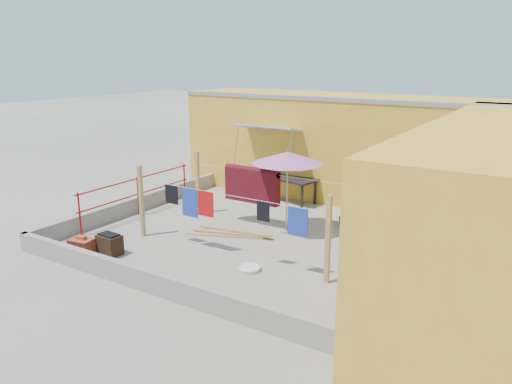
# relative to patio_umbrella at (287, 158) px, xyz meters

# --- Properties ---
(ground) EXTENTS (80.00, 80.00, 0.00)m
(ground) POSITION_rel_patio_umbrella_xyz_m (-0.39, -0.76, -1.92)
(ground) COLOR #9E998E
(ground) RESTS_ON ground
(wall_back) EXTENTS (11.00, 3.27, 3.21)m
(wall_back) POSITION_rel_patio_umbrella_xyz_m (0.11, 3.94, -0.32)
(wall_back) COLOR gold
(wall_back) RESTS_ON ground
(wall_right) EXTENTS (2.40, 9.00, 3.20)m
(wall_right) POSITION_rel_patio_umbrella_xyz_m (4.81, -0.76, -0.32)
(wall_right) COLOR gold
(wall_right) RESTS_ON ground
(parapet_front) EXTENTS (8.30, 0.16, 0.44)m
(parapet_front) POSITION_rel_patio_umbrella_xyz_m (-0.39, -4.34, -1.70)
(parapet_front) COLOR gray
(parapet_front) RESTS_ON ground
(parapet_left) EXTENTS (0.16, 7.30, 0.44)m
(parapet_left) POSITION_rel_patio_umbrella_xyz_m (-4.47, -0.76, -1.70)
(parapet_left) COLOR gray
(parapet_left) RESTS_ON ground
(red_railing) EXTENTS (0.05, 4.20, 1.10)m
(red_railing) POSITION_rel_patio_umbrella_xyz_m (-4.24, -0.96, -1.20)
(red_railing) COLOR #A61310
(red_railing) RESTS_ON ground
(clothesline_rig) EXTENTS (5.09, 2.35, 1.80)m
(clothesline_rig) POSITION_rel_patio_umbrella_xyz_m (-0.90, -0.25, -0.88)
(clothesline_rig) COLOR tan
(clothesline_rig) RESTS_ON ground
(patio_umbrella) EXTENTS (2.16, 2.16, 2.14)m
(patio_umbrella) POSITION_rel_patio_umbrella_xyz_m (0.00, 0.00, 0.00)
(patio_umbrella) COLOR gray
(patio_umbrella) RESTS_ON ground
(outdoor_table) EXTENTS (1.78, 1.10, 0.78)m
(outdoor_table) POSITION_rel_patio_umbrella_xyz_m (-1.25, 2.44, -1.22)
(outdoor_table) COLOR black
(outdoor_table) RESTS_ON ground
(brick_stack) EXTENTS (0.57, 0.45, 0.46)m
(brick_stack) POSITION_rel_patio_umbrella_xyz_m (-3.16, -3.80, -1.73)
(brick_stack) COLOR #A73926
(brick_stack) RESTS_ON ground
(lumber_pile) EXTENTS (2.08, 0.90, 0.13)m
(lumber_pile) POSITION_rel_patio_umbrella_xyz_m (-1.06, -0.98, -1.86)
(lumber_pile) COLOR tan
(lumber_pile) RESTS_ON ground
(brazier) EXTENTS (0.56, 0.39, 0.49)m
(brazier) POSITION_rel_patio_umbrella_xyz_m (-2.66, -3.44, -1.68)
(brazier) COLOR #301D12
(brazier) RESTS_ON ground
(white_basin) EXTENTS (0.49, 0.49, 0.09)m
(white_basin) POSITION_rel_patio_umbrella_xyz_m (0.49, -2.49, -1.88)
(white_basin) COLOR silver
(white_basin) RESTS_ON ground
(water_jug_a) EXTENTS (0.24, 0.24, 0.37)m
(water_jug_a) POSITION_rel_patio_umbrella_xyz_m (2.84, -0.24, -1.76)
(water_jug_a) COLOR silver
(water_jug_a) RESTS_ON ground
(water_jug_b) EXTENTS (0.23, 0.23, 0.36)m
(water_jug_b) POSITION_rel_patio_umbrella_xyz_m (2.56, 0.96, -1.77)
(water_jug_b) COLOR silver
(water_jug_b) RESTS_ON ground
(green_hose) EXTENTS (0.57, 0.57, 0.08)m
(green_hose) POSITION_rel_patio_umbrella_xyz_m (1.49, 1.34, -1.89)
(green_hose) COLOR #197327
(green_hose) RESTS_ON ground
(plant_back_a) EXTENTS (0.84, 0.78, 0.75)m
(plant_back_a) POSITION_rel_patio_umbrella_xyz_m (1.16, 1.62, -1.55)
(plant_back_a) COLOR #1D5A19
(plant_back_a) RESTS_ON ground
(plant_back_b) EXTENTS (0.47, 0.47, 0.66)m
(plant_back_b) POSITION_rel_patio_umbrella_xyz_m (1.12, 1.18, -1.59)
(plant_back_b) COLOR #1D5A19
(plant_back_b) RESTS_ON ground
(plant_right_a) EXTENTS (0.52, 0.41, 0.89)m
(plant_right_a) POSITION_rel_patio_umbrella_xyz_m (3.31, 0.67, -1.48)
(plant_right_a) COLOR #1D5A19
(plant_right_a) RESTS_ON ground
(plant_right_b) EXTENTS (0.44, 0.46, 0.65)m
(plant_right_b) POSITION_rel_patio_umbrella_xyz_m (2.59, -0.65, -1.60)
(plant_right_b) COLOR #1D5A19
(plant_right_b) RESTS_ON ground
(plant_right_c) EXTENTS (0.68, 0.69, 0.58)m
(plant_right_c) POSITION_rel_patio_umbrella_xyz_m (3.31, -2.65, -1.64)
(plant_right_c) COLOR #1D5A19
(plant_right_c) RESTS_ON ground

